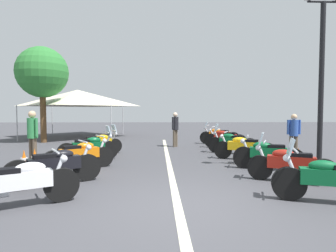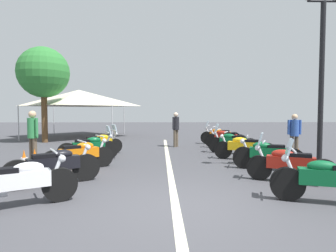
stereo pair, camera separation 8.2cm
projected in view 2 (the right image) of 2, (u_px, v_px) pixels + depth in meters
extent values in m
plane|color=#424247|center=(176.00, 207.00, 5.13)|extent=(80.00, 80.00, 0.00)
cube|color=beige|center=(169.00, 164.00, 9.20)|extent=(15.93, 0.16, 0.01)
cylinder|color=black|center=(60.00, 185.00, 5.42)|extent=(0.45, 0.64, 0.65)
cube|color=white|center=(18.00, 180.00, 5.04)|extent=(0.79, 1.08, 0.30)
ellipsoid|color=white|center=(28.00, 168.00, 5.12)|extent=(0.49, 0.58, 0.22)
cube|color=black|center=(3.00, 172.00, 4.91)|extent=(0.47, 0.55, 0.12)
cylinder|color=silver|center=(56.00, 170.00, 5.37)|extent=(0.21, 0.29, 0.58)
cylinder|color=silver|center=(54.00, 151.00, 5.33)|extent=(0.56, 0.35, 0.04)
sphere|color=silver|center=(62.00, 159.00, 5.42)|extent=(0.14, 0.14, 0.14)
cylinder|color=black|center=(86.00, 167.00, 7.06)|extent=(0.48, 0.64, 0.67)
cylinder|color=black|center=(17.00, 175.00, 6.19)|extent=(0.48, 0.64, 0.67)
cube|color=black|center=(54.00, 163.00, 6.61)|extent=(0.87, 1.13, 0.30)
ellipsoid|color=black|center=(61.00, 154.00, 6.71)|extent=(0.50, 0.58, 0.22)
cube|color=black|center=(44.00, 157.00, 6.48)|extent=(0.48, 0.54, 0.12)
cylinder|color=silver|center=(84.00, 156.00, 7.01)|extent=(0.22, 0.28, 0.58)
cylinder|color=silver|center=(82.00, 141.00, 6.97)|extent=(0.54, 0.37, 0.04)
sphere|color=silver|center=(88.00, 147.00, 7.06)|extent=(0.14, 0.14, 0.14)
cylinder|color=silver|center=(31.00, 176.00, 6.52)|extent=(0.37, 0.50, 0.08)
cylinder|color=black|center=(103.00, 157.00, 8.84)|extent=(0.47, 0.60, 0.63)
cylinder|color=black|center=(53.00, 162.00, 7.96)|extent=(0.47, 0.60, 0.63)
cube|color=orange|center=(79.00, 153.00, 8.39)|extent=(0.87, 1.10, 0.30)
ellipsoid|color=orange|center=(85.00, 146.00, 8.48)|extent=(0.51, 0.58, 0.22)
cube|color=black|center=(72.00, 148.00, 8.25)|extent=(0.49, 0.54, 0.12)
cylinder|color=silver|center=(101.00, 147.00, 8.79)|extent=(0.22, 0.28, 0.58)
cylinder|color=silver|center=(100.00, 136.00, 8.74)|extent=(0.53, 0.38, 0.04)
sphere|color=silver|center=(104.00, 141.00, 8.84)|extent=(0.14, 0.14, 0.14)
cylinder|color=silver|center=(62.00, 163.00, 8.29)|extent=(0.38, 0.50, 0.08)
cylinder|color=black|center=(109.00, 150.00, 10.35)|extent=(0.40, 0.65, 0.65)
cylinder|color=black|center=(67.00, 152.00, 9.69)|extent=(0.40, 0.65, 0.65)
cube|color=#0C592D|center=(89.00, 146.00, 10.01)|extent=(0.73, 1.13, 0.30)
ellipsoid|color=#0C592D|center=(94.00, 140.00, 10.08)|extent=(0.46, 0.58, 0.22)
cube|color=black|center=(82.00, 141.00, 9.90)|extent=(0.44, 0.54, 0.12)
cylinder|color=silver|center=(107.00, 142.00, 10.31)|extent=(0.19, 0.29, 0.58)
cylinder|color=silver|center=(106.00, 132.00, 10.27)|extent=(0.58, 0.30, 0.04)
sphere|color=silver|center=(110.00, 136.00, 10.34)|extent=(0.14, 0.14, 0.14)
cylinder|color=silver|center=(75.00, 154.00, 9.98)|extent=(0.31, 0.53, 0.08)
cube|color=silver|center=(108.00, 130.00, 10.30)|extent=(0.38, 0.26, 0.32)
cylinder|color=black|center=(115.00, 146.00, 11.75)|extent=(0.43, 0.59, 0.61)
cylinder|color=black|center=(81.00, 148.00, 10.99)|extent=(0.43, 0.59, 0.61)
cube|color=#EAB214|center=(98.00, 142.00, 11.36)|extent=(0.80, 1.07, 0.30)
ellipsoid|color=#EAB214|center=(103.00, 137.00, 11.45)|extent=(0.49, 0.58, 0.22)
cube|color=black|center=(93.00, 138.00, 11.24)|extent=(0.47, 0.55, 0.12)
cylinder|color=silver|center=(114.00, 139.00, 11.71)|extent=(0.21, 0.28, 0.58)
cylinder|color=silver|center=(113.00, 130.00, 11.67)|extent=(0.55, 0.35, 0.04)
sphere|color=silver|center=(116.00, 134.00, 11.75)|extent=(0.14, 0.14, 0.14)
cylinder|color=silver|center=(87.00, 149.00, 11.30)|extent=(0.35, 0.51, 0.08)
cube|color=silver|center=(114.00, 128.00, 11.71)|extent=(0.37, 0.29, 0.32)
cylinder|color=black|center=(287.00, 184.00, 5.48)|extent=(0.34, 0.66, 0.65)
cube|color=#0C592D|center=(332.00, 177.00, 5.24)|extent=(0.64, 1.21, 0.30)
ellipsoid|color=#0C592D|center=(322.00, 166.00, 5.28)|extent=(0.41, 0.58, 0.22)
cylinder|color=silver|center=(291.00, 169.00, 5.44)|extent=(0.16, 0.30, 0.58)
cylinder|color=silver|center=(294.00, 150.00, 5.41)|extent=(0.60, 0.24, 0.04)
sphere|color=silver|center=(285.00, 158.00, 5.47)|extent=(0.14, 0.14, 0.14)
cube|color=silver|center=(289.00, 147.00, 5.43)|extent=(0.38, 0.23, 0.32)
cylinder|color=black|center=(259.00, 168.00, 7.15)|extent=(0.39, 0.62, 0.62)
cylinder|color=black|center=(324.00, 172.00, 6.58)|extent=(0.39, 0.62, 0.62)
cube|color=maroon|center=(290.00, 163.00, 6.85)|extent=(0.71, 1.12, 0.30)
ellipsoid|color=maroon|center=(283.00, 154.00, 6.91)|extent=(0.45, 0.58, 0.22)
cube|color=black|center=(301.00, 156.00, 6.76)|extent=(0.44, 0.54, 0.12)
cylinder|color=silver|center=(262.00, 156.00, 7.11)|extent=(0.18, 0.29, 0.58)
cylinder|color=silver|center=(264.00, 142.00, 7.07)|extent=(0.58, 0.30, 0.04)
sphere|color=silver|center=(258.00, 148.00, 7.14)|extent=(0.14, 0.14, 0.14)
cylinder|color=silver|center=(311.00, 177.00, 6.53)|extent=(0.30, 0.53, 0.08)
cube|color=silver|center=(261.00, 139.00, 7.10)|extent=(0.38, 0.26, 0.32)
cylinder|color=black|center=(244.00, 158.00, 8.57)|extent=(0.34, 0.68, 0.67)
cylinder|color=black|center=(293.00, 160.00, 8.18)|extent=(0.34, 0.68, 0.67)
cube|color=#0C592D|center=(268.00, 153.00, 8.36)|extent=(0.59, 1.09, 0.30)
ellipsoid|color=#0C592D|center=(262.00, 146.00, 8.40)|extent=(0.41, 0.57, 0.22)
cube|color=black|center=(276.00, 147.00, 8.29)|extent=(0.40, 0.54, 0.12)
cylinder|color=silver|center=(246.00, 148.00, 8.54)|extent=(0.16, 0.30, 0.58)
cylinder|color=silver|center=(248.00, 136.00, 8.51)|extent=(0.60, 0.23, 0.04)
sphere|color=silver|center=(242.00, 141.00, 8.56)|extent=(0.14, 0.14, 0.14)
cylinder|color=silver|center=(283.00, 164.00, 8.09)|extent=(0.25, 0.55, 0.08)
cylinder|color=black|center=(223.00, 150.00, 10.32)|extent=(0.39, 0.65, 0.64)
cylinder|color=black|center=(268.00, 152.00, 9.74)|extent=(0.39, 0.65, 0.64)
cube|color=#EAB214|center=(245.00, 146.00, 10.03)|extent=(0.73, 1.19, 0.30)
ellipsoid|color=#EAB214|center=(240.00, 140.00, 10.08)|extent=(0.45, 0.58, 0.22)
cube|color=black|center=(251.00, 141.00, 9.93)|extent=(0.43, 0.54, 0.12)
cylinder|color=silver|center=(225.00, 142.00, 10.29)|extent=(0.18, 0.29, 0.58)
cylinder|color=silver|center=(226.00, 132.00, 10.25)|extent=(0.58, 0.28, 0.04)
sphere|color=silver|center=(222.00, 136.00, 10.32)|extent=(0.14, 0.14, 0.14)
cylinder|color=silver|center=(258.00, 155.00, 9.70)|extent=(0.29, 0.54, 0.08)
cylinder|color=black|center=(216.00, 145.00, 11.85)|extent=(0.39, 0.66, 0.66)
cylinder|color=black|center=(251.00, 146.00, 11.32)|extent=(0.39, 0.66, 0.66)
cube|color=#0C592D|center=(233.00, 141.00, 11.58)|extent=(0.69, 1.09, 0.30)
ellipsoid|color=#0C592D|center=(229.00, 136.00, 11.63)|extent=(0.45, 0.58, 0.22)
cube|color=black|center=(238.00, 137.00, 11.48)|extent=(0.43, 0.54, 0.12)
cylinder|color=silver|center=(218.00, 138.00, 11.81)|extent=(0.18, 0.29, 0.58)
cylinder|color=silver|center=(219.00, 129.00, 11.78)|extent=(0.58, 0.29, 0.04)
sphere|color=silver|center=(215.00, 133.00, 11.85)|extent=(0.14, 0.14, 0.14)
cylinder|color=silver|center=(243.00, 149.00, 11.26)|extent=(0.30, 0.53, 0.08)
cube|color=silver|center=(217.00, 128.00, 11.81)|extent=(0.38, 0.26, 0.32)
cylinder|color=black|center=(212.00, 141.00, 13.54)|extent=(0.42, 0.67, 0.67)
cylinder|color=black|center=(240.00, 142.00, 12.99)|extent=(0.42, 0.67, 0.67)
cube|color=maroon|center=(226.00, 137.00, 13.25)|extent=(0.70, 1.05, 0.30)
ellipsoid|color=maroon|center=(222.00, 133.00, 13.31)|extent=(0.46, 0.58, 0.22)
cube|color=black|center=(231.00, 134.00, 13.15)|extent=(0.44, 0.55, 0.12)
cylinder|color=silver|center=(213.00, 134.00, 13.50)|extent=(0.19, 0.29, 0.58)
cylinder|color=silver|center=(214.00, 127.00, 13.46)|extent=(0.58, 0.30, 0.04)
sphere|color=silver|center=(211.00, 130.00, 13.53)|extent=(0.14, 0.14, 0.14)
cylinder|color=silver|center=(234.00, 144.00, 12.94)|extent=(0.31, 0.53, 0.08)
cylinder|color=black|center=(207.00, 138.00, 15.06)|extent=(0.34, 0.68, 0.67)
cylinder|color=black|center=(234.00, 138.00, 14.64)|extent=(0.34, 0.68, 0.67)
cube|color=orange|center=(220.00, 135.00, 14.84)|extent=(0.61, 1.12, 0.30)
ellipsoid|color=orange|center=(217.00, 131.00, 14.88)|extent=(0.41, 0.58, 0.22)
cube|color=black|center=(225.00, 131.00, 14.77)|extent=(0.40, 0.54, 0.12)
cylinder|color=silver|center=(208.00, 132.00, 15.02)|extent=(0.16, 0.30, 0.58)
cylinder|color=silver|center=(209.00, 125.00, 14.99)|extent=(0.60, 0.23, 0.04)
sphere|color=silver|center=(206.00, 128.00, 15.05)|extent=(0.14, 0.14, 0.14)
cylinder|color=silver|center=(228.00, 140.00, 14.56)|extent=(0.25, 0.55, 0.08)
cube|color=silver|center=(207.00, 124.00, 15.01)|extent=(0.38, 0.23, 0.32)
cylinder|color=black|center=(321.00, 88.00, 7.87)|extent=(0.14, 0.14, 4.77)
cylinder|color=black|center=(324.00, 1.00, 7.74)|extent=(0.06, 0.90, 0.06)
cube|color=orange|center=(298.00, 167.00, 8.66)|extent=(0.36, 0.36, 0.03)
cone|color=orange|center=(298.00, 158.00, 8.65)|extent=(0.26, 0.26, 0.60)
cylinder|color=white|center=(298.00, 157.00, 8.65)|extent=(0.19, 0.19, 0.07)
cube|color=orange|center=(35.00, 168.00, 8.57)|extent=(0.36, 0.36, 0.03)
cone|color=orange|center=(35.00, 158.00, 8.55)|extent=(0.26, 0.26, 0.60)
cylinder|color=white|center=(35.00, 157.00, 8.55)|extent=(0.19, 0.19, 0.07)
cube|color=orange|center=(24.00, 170.00, 8.30)|extent=(0.36, 0.36, 0.03)
cone|color=orange|center=(24.00, 160.00, 8.29)|extent=(0.26, 0.26, 0.60)
cylinder|color=white|center=(24.00, 159.00, 8.29)|extent=(0.19, 0.19, 0.07)
cylinder|color=brown|center=(32.00, 151.00, 9.22)|extent=(0.14, 0.14, 0.87)
cylinder|color=brown|center=(35.00, 152.00, 9.12)|extent=(0.14, 0.14, 0.87)
cylinder|color=#338C4C|center=(33.00, 128.00, 9.13)|extent=(0.32, 0.32, 0.65)
cylinder|color=#338C4C|center=(29.00, 127.00, 9.25)|extent=(0.09, 0.09, 0.59)
cylinder|color=#338C4C|center=(37.00, 127.00, 9.01)|extent=(0.09, 0.09, 0.59)
sphere|color=#D8AD84|center=(32.00, 114.00, 9.11)|extent=(0.24, 0.24, 0.24)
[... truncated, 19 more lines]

